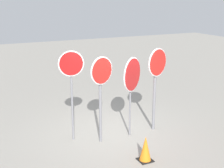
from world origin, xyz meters
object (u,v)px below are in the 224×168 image
stop_sign_0 (71,74)px  traffic_cone_0 (145,149)px  stop_sign_1 (101,82)px  stop_sign_3 (157,73)px  stop_sign_2 (132,78)px

stop_sign_0 → traffic_cone_0: stop_sign_0 is taller
stop_sign_0 → stop_sign_1: stop_sign_0 is taller
stop_sign_1 → traffic_cone_0: stop_sign_1 is taller
stop_sign_0 → traffic_cone_0: bearing=-48.2°
stop_sign_3 → traffic_cone_0: size_ratio=3.90×
stop_sign_2 → stop_sign_3: stop_sign_3 is taller
stop_sign_1 → stop_sign_2: size_ratio=1.04×
stop_sign_0 → stop_sign_1: size_ratio=1.06×
stop_sign_1 → traffic_cone_0: 2.04m
stop_sign_0 → traffic_cone_0: 2.70m
stop_sign_1 → traffic_cone_0: (0.53, -1.39, -1.39)m
stop_sign_0 → stop_sign_1: (0.66, -0.45, -0.20)m
traffic_cone_0 → stop_sign_3: bearing=49.9°
stop_sign_1 → stop_sign_3: bearing=-17.2°
traffic_cone_0 → stop_sign_1: bearing=111.0°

